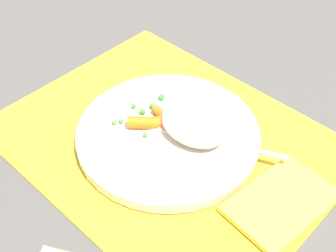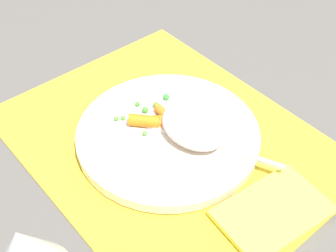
# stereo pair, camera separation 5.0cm
# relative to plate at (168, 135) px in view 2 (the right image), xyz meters

# --- Properties ---
(ground_plane) EXTENTS (2.40, 2.40, 0.00)m
(ground_plane) POSITION_rel_plate_xyz_m (0.00, 0.00, -0.01)
(ground_plane) COLOR #565451
(placemat) EXTENTS (0.48, 0.37, 0.01)m
(placemat) POSITION_rel_plate_xyz_m (0.00, 0.00, -0.01)
(placemat) COLOR gold
(placemat) RESTS_ON ground_plane
(plate) EXTENTS (0.27, 0.27, 0.02)m
(plate) POSITION_rel_plate_xyz_m (0.00, 0.00, 0.00)
(plate) COLOR silver
(plate) RESTS_ON placemat
(rice_mound) EXTENTS (0.10, 0.08, 0.03)m
(rice_mound) POSITION_rel_plate_xyz_m (-0.03, -0.02, 0.02)
(rice_mound) COLOR beige
(rice_mound) RESTS_ON plate
(carrot_portion) EXTENTS (0.08, 0.07, 0.02)m
(carrot_portion) POSITION_rel_plate_xyz_m (0.02, 0.00, 0.02)
(carrot_portion) COLOR orange
(carrot_portion) RESTS_ON plate
(pea_scatter) EXTENTS (0.08, 0.10, 0.01)m
(pea_scatter) POSITION_rel_plate_xyz_m (0.05, -0.01, 0.01)
(pea_scatter) COLOR #58A83D
(pea_scatter) RESTS_ON plate
(fork) EXTENTS (0.20, 0.10, 0.01)m
(fork) POSITION_rel_plate_xyz_m (-0.04, -0.02, 0.01)
(fork) COLOR silver
(fork) RESTS_ON plate
(napkin) EXTENTS (0.11, 0.15, 0.01)m
(napkin) POSITION_rel_plate_xyz_m (-0.19, -0.02, -0.00)
(napkin) COLOR #EAE54C
(napkin) RESTS_ON placemat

